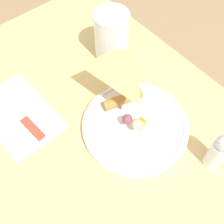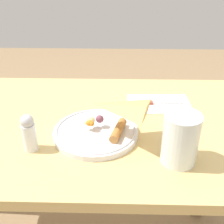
{
  "view_description": "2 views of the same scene",
  "coord_description": "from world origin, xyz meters",
  "px_view_note": "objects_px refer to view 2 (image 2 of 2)",
  "views": [
    {
      "loc": [
        -0.07,
        0.16,
        1.27
      ],
      "look_at": [
        0.18,
        -0.04,
        0.76
      ],
      "focal_mm": 45.0,
      "sensor_mm": 36.0,
      "label": 1
    },
    {
      "loc": [
        0.2,
        -0.73,
        1.16
      ],
      "look_at": [
        0.18,
        -0.07,
        0.78
      ],
      "focal_mm": 45.0,
      "sensor_mm": 36.0,
      "label": 2
    }
  ],
  "objects_px": {
    "plate_pizza": "(96,131)",
    "napkin_folded": "(159,104)",
    "dining_table": "(58,148)",
    "milk_glass": "(180,141)",
    "salt_shaker": "(29,133)",
    "butter_knife": "(156,103)"
  },
  "relations": [
    {
      "from": "plate_pizza",
      "to": "butter_knife",
      "type": "distance_m",
      "value": 0.27
    },
    {
      "from": "butter_knife",
      "to": "salt_shaker",
      "type": "height_order",
      "value": "salt_shaker"
    },
    {
      "from": "dining_table",
      "to": "butter_knife",
      "type": "bearing_deg",
      "value": 18.85
    },
    {
      "from": "plate_pizza",
      "to": "napkin_folded",
      "type": "distance_m",
      "value": 0.27
    },
    {
      "from": "napkin_folded",
      "to": "butter_knife",
      "type": "relative_size",
      "value": 1.12
    },
    {
      "from": "dining_table",
      "to": "napkin_folded",
      "type": "height_order",
      "value": "napkin_folded"
    },
    {
      "from": "plate_pizza",
      "to": "milk_glass",
      "type": "bearing_deg",
      "value": -26.57
    },
    {
      "from": "milk_glass",
      "to": "napkin_folded",
      "type": "relative_size",
      "value": 0.61
    },
    {
      "from": "napkin_folded",
      "to": "salt_shaker",
      "type": "relative_size",
      "value": 2.07
    },
    {
      "from": "dining_table",
      "to": "plate_pizza",
      "type": "height_order",
      "value": "plate_pizza"
    },
    {
      "from": "dining_table",
      "to": "plate_pizza",
      "type": "distance_m",
      "value": 0.19
    },
    {
      "from": "napkin_folded",
      "to": "butter_knife",
      "type": "distance_m",
      "value": 0.01
    },
    {
      "from": "milk_glass",
      "to": "salt_shaker",
      "type": "bearing_deg",
      "value": 174.54
    },
    {
      "from": "dining_table",
      "to": "salt_shaker",
      "type": "xyz_separation_m",
      "value": [
        -0.03,
        -0.14,
        0.16
      ]
    },
    {
      "from": "milk_glass",
      "to": "butter_knife",
      "type": "bearing_deg",
      "value": 93.98
    },
    {
      "from": "napkin_folded",
      "to": "butter_knife",
      "type": "height_order",
      "value": "butter_knife"
    },
    {
      "from": "dining_table",
      "to": "plate_pizza",
      "type": "xyz_separation_m",
      "value": [
        0.13,
        -0.07,
        0.12
      ]
    },
    {
      "from": "plate_pizza",
      "to": "milk_glass",
      "type": "xyz_separation_m",
      "value": [
        0.21,
        -0.11,
        0.04
      ]
    },
    {
      "from": "milk_glass",
      "to": "salt_shaker",
      "type": "xyz_separation_m",
      "value": [
        -0.37,
        0.04,
        -0.01
      ]
    },
    {
      "from": "plate_pizza",
      "to": "napkin_folded",
      "type": "bearing_deg",
      "value": 42.96
    },
    {
      "from": "plate_pizza",
      "to": "milk_glass",
      "type": "distance_m",
      "value": 0.24
    },
    {
      "from": "butter_knife",
      "to": "milk_glass",
      "type": "bearing_deg",
      "value": -91.05
    }
  ]
}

